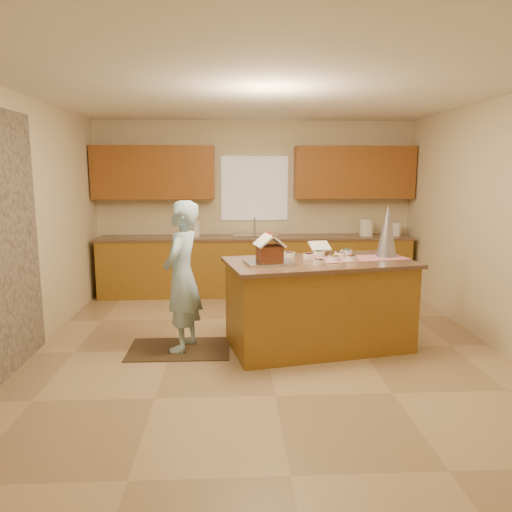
# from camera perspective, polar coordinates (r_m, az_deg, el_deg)

# --- Properties ---
(floor) EXTENTS (5.50, 5.50, 0.00)m
(floor) POSITION_cam_1_polar(r_m,az_deg,el_deg) (5.46, 1.17, -10.74)
(floor) COLOR tan
(floor) RESTS_ON ground
(ceiling) EXTENTS (5.50, 5.50, 0.00)m
(ceiling) POSITION_cam_1_polar(r_m,az_deg,el_deg) (5.18, 1.28, 18.50)
(ceiling) COLOR silver
(ceiling) RESTS_ON floor
(wall_back) EXTENTS (5.50, 5.50, 0.00)m
(wall_back) POSITION_cam_1_polar(r_m,az_deg,el_deg) (7.88, -0.19, 5.68)
(wall_back) COLOR beige
(wall_back) RESTS_ON floor
(wall_front) EXTENTS (5.50, 5.50, 0.00)m
(wall_front) POSITION_cam_1_polar(r_m,az_deg,el_deg) (2.45, 5.76, -3.69)
(wall_front) COLOR beige
(wall_front) RESTS_ON floor
(wall_left) EXTENTS (5.50, 5.50, 0.00)m
(wall_left) POSITION_cam_1_polar(r_m,az_deg,el_deg) (5.56, -25.45, 2.99)
(wall_left) COLOR beige
(wall_left) RESTS_ON floor
(wall_right) EXTENTS (5.50, 5.50, 0.00)m
(wall_right) POSITION_cam_1_polar(r_m,az_deg,el_deg) (5.88, 26.37, 3.24)
(wall_right) COLOR beige
(wall_right) RESTS_ON floor
(window_curtain) EXTENTS (1.05, 0.03, 1.00)m
(window_curtain) POSITION_cam_1_polar(r_m,az_deg,el_deg) (7.84, -0.18, 7.86)
(window_curtain) COLOR white
(window_curtain) RESTS_ON wall_back
(back_counter_base) EXTENTS (4.80, 0.60, 0.88)m
(back_counter_base) POSITION_cam_1_polar(r_m,az_deg,el_deg) (7.71, -0.08, -1.24)
(back_counter_base) COLOR olive
(back_counter_base) RESTS_ON floor
(back_counter_top) EXTENTS (4.85, 0.63, 0.04)m
(back_counter_top) POSITION_cam_1_polar(r_m,az_deg,el_deg) (7.63, -0.08, 2.15)
(back_counter_top) COLOR brown
(back_counter_top) RESTS_ON back_counter_base
(upper_cabinet_left) EXTENTS (1.85, 0.35, 0.80)m
(upper_cabinet_left) POSITION_cam_1_polar(r_m,az_deg,el_deg) (7.76, -11.79, 9.48)
(upper_cabinet_left) COLOR brown
(upper_cabinet_left) RESTS_ON wall_back
(upper_cabinet_right) EXTENTS (1.85, 0.35, 0.80)m
(upper_cabinet_right) POSITION_cam_1_polar(r_m,az_deg,el_deg) (7.91, 11.32, 9.50)
(upper_cabinet_right) COLOR brown
(upper_cabinet_right) RESTS_ON wall_back
(sink) EXTENTS (0.70, 0.45, 0.12)m
(sink) POSITION_cam_1_polar(r_m,az_deg,el_deg) (7.63, -0.08, 2.07)
(sink) COLOR silver
(sink) RESTS_ON back_counter_top
(faucet) EXTENTS (0.03, 0.03, 0.28)m
(faucet) POSITION_cam_1_polar(r_m,az_deg,el_deg) (7.79, -0.15, 3.49)
(faucet) COLOR silver
(faucet) RESTS_ON back_counter_top
(island_base) EXTENTS (2.04, 1.31, 0.93)m
(island_base) POSITION_cam_1_polar(r_m,az_deg,el_deg) (5.44, 7.29, -5.77)
(island_base) COLOR olive
(island_base) RESTS_ON floor
(island_top) EXTENTS (2.14, 1.40, 0.04)m
(island_top) POSITION_cam_1_polar(r_m,az_deg,el_deg) (5.34, 7.40, -0.76)
(island_top) COLOR brown
(island_top) RESTS_ON island_base
(table_runner) EXTENTS (1.11, 0.58, 0.01)m
(table_runner) POSITION_cam_1_polar(r_m,az_deg,el_deg) (5.52, 11.97, -0.28)
(table_runner) COLOR maroon
(table_runner) RESTS_ON island_top
(baking_tray) EXTENTS (0.55, 0.45, 0.03)m
(baking_tray) POSITION_cam_1_polar(r_m,az_deg,el_deg) (5.10, 1.57, -0.79)
(baking_tray) COLOR silver
(baking_tray) RESTS_ON island_top
(cookbook) EXTENTS (0.26, 0.22, 0.10)m
(cookbook) POSITION_cam_1_polar(r_m,az_deg,el_deg) (5.74, 7.42, 1.16)
(cookbook) COLOR white
(cookbook) RESTS_ON island_top
(tinsel_tree) EXTENTS (0.27, 0.27, 0.58)m
(tinsel_tree) POSITION_cam_1_polar(r_m,az_deg,el_deg) (5.69, 14.98, 2.80)
(tinsel_tree) COLOR #B7B4C1
(tinsel_tree) RESTS_ON island_top
(rug) EXTENTS (1.09, 0.71, 0.01)m
(rug) POSITION_cam_1_polar(r_m,az_deg,el_deg) (5.51, -8.90, -10.62)
(rug) COLOR black
(rug) RESTS_ON floor
(boy) EXTENTS (0.52, 0.67, 1.61)m
(boy) POSITION_cam_1_polar(r_m,az_deg,el_deg) (5.28, -8.59, -2.36)
(boy) COLOR #9AC4DB
(boy) RESTS_ON rug
(canister_a) EXTENTS (0.16, 0.16, 0.22)m
(canister_a) POSITION_cam_1_polar(r_m,az_deg,el_deg) (7.90, 12.88, 3.11)
(canister_a) COLOR white
(canister_a) RESTS_ON back_counter_top
(canister_b) EXTENTS (0.18, 0.18, 0.26)m
(canister_b) POSITION_cam_1_polar(r_m,az_deg,el_deg) (7.89, 12.62, 3.26)
(canister_b) COLOR white
(canister_b) RESTS_ON back_counter_top
(canister_c) EXTENTS (0.14, 0.14, 0.20)m
(canister_c) POSITION_cam_1_polar(r_m,az_deg,el_deg) (8.03, 16.00, 3.02)
(canister_c) COLOR white
(canister_c) RESTS_ON back_counter_top
(paper_towel) EXTENTS (0.11, 0.11, 0.24)m
(paper_towel) POSITION_cam_1_polar(r_m,az_deg,el_deg) (7.62, -6.99, 3.13)
(paper_towel) COLOR white
(paper_towel) RESTS_ON back_counter_top
(gingerbread_house) EXTENTS (0.34, 0.35, 0.30)m
(gingerbread_house) POSITION_cam_1_polar(r_m,az_deg,el_deg) (5.07, 1.58, 0.58)
(gingerbread_house) COLOR maroon
(gingerbread_house) RESTS_ON baking_tray
(candy_bowls) EXTENTS (0.81, 0.71, 0.06)m
(candy_bowls) POSITION_cam_1_polar(r_m,az_deg,el_deg) (5.46, 8.15, -0.01)
(candy_bowls) COLOR yellow
(candy_bowls) RESTS_ON island_top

